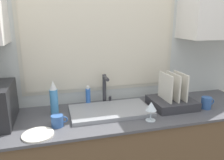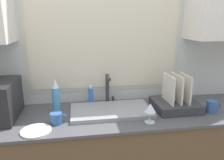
{
  "view_description": "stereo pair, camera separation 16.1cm",
  "coord_description": "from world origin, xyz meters",
  "px_view_note": "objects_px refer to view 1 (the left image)",
  "views": [
    {
      "loc": [
        -0.4,
        -1.23,
        1.62
      ],
      "look_at": [
        0.01,
        0.27,
        1.19
      ],
      "focal_mm": 35.0,
      "sensor_mm": 36.0,
      "label": 1
    },
    {
      "loc": [
        -0.24,
        -1.27,
        1.62
      ],
      "look_at": [
        0.01,
        0.27,
        1.19
      ],
      "focal_mm": 35.0,
      "sensor_mm": 36.0,
      "label": 2
    }
  ],
  "objects_px": {
    "spray_bottle": "(54,98)",
    "wine_glass": "(151,107)",
    "soap_bottle": "(88,97)",
    "mug_near_sink": "(58,121)",
    "faucet": "(105,88)",
    "dish_rack": "(172,100)"
  },
  "relations": [
    {
      "from": "soap_bottle",
      "to": "mug_near_sink",
      "type": "bearing_deg",
      "value": -129.38
    },
    {
      "from": "dish_rack",
      "to": "spray_bottle",
      "type": "relative_size",
      "value": 1.29
    },
    {
      "from": "faucet",
      "to": "spray_bottle",
      "type": "bearing_deg",
      "value": -166.37
    },
    {
      "from": "wine_glass",
      "to": "spray_bottle",
      "type": "bearing_deg",
      "value": 155.91
    },
    {
      "from": "mug_near_sink",
      "to": "soap_bottle",
      "type": "bearing_deg",
      "value": 50.62
    },
    {
      "from": "mug_near_sink",
      "to": "wine_glass",
      "type": "height_order",
      "value": "wine_glass"
    },
    {
      "from": "dish_rack",
      "to": "mug_near_sink",
      "type": "distance_m",
      "value": 0.95
    },
    {
      "from": "spray_bottle",
      "to": "soap_bottle",
      "type": "xyz_separation_m",
      "value": [
        0.28,
        0.1,
        -0.05
      ]
    },
    {
      "from": "dish_rack",
      "to": "spray_bottle",
      "type": "height_order",
      "value": "dish_rack"
    },
    {
      "from": "faucet",
      "to": "dish_rack",
      "type": "relative_size",
      "value": 0.76
    },
    {
      "from": "soap_bottle",
      "to": "wine_glass",
      "type": "xyz_separation_m",
      "value": [
        0.39,
        -0.4,
        0.03
      ]
    },
    {
      "from": "mug_near_sink",
      "to": "dish_rack",
      "type": "bearing_deg",
      "value": 6.92
    },
    {
      "from": "faucet",
      "to": "dish_rack",
      "type": "bearing_deg",
      "value": -21.52
    },
    {
      "from": "spray_bottle",
      "to": "wine_glass",
      "type": "bearing_deg",
      "value": -24.09
    },
    {
      "from": "spray_bottle",
      "to": "soap_bottle",
      "type": "height_order",
      "value": "spray_bottle"
    },
    {
      "from": "dish_rack",
      "to": "mug_near_sink",
      "type": "xyz_separation_m",
      "value": [
        -0.94,
        -0.11,
        -0.02
      ]
    },
    {
      "from": "mug_near_sink",
      "to": "wine_glass",
      "type": "distance_m",
      "value": 0.66
    },
    {
      "from": "mug_near_sink",
      "to": "spray_bottle",
      "type": "bearing_deg",
      "value": 94.05
    },
    {
      "from": "dish_rack",
      "to": "wine_glass",
      "type": "height_order",
      "value": "dish_rack"
    },
    {
      "from": "soap_bottle",
      "to": "faucet",
      "type": "bearing_deg",
      "value": -0.17
    },
    {
      "from": "faucet",
      "to": "dish_rack",
      "type": "xyz_separation_m",
      "value": [
        0.53,
        -0.21,
        -0.09
      ]
    },
    {
      "from": "soap_bottle",
      "to": "wine_glass",
      "type": "bearing_deg",
      "value": -45.93
    }
  ]
}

